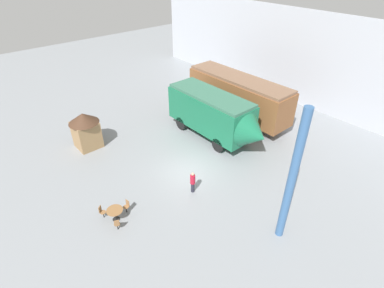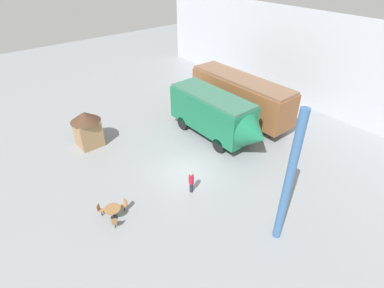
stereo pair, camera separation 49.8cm
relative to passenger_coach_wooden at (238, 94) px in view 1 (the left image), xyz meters
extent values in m
plane|color=gray|center=(3.25, -8.84, -2.37)|extent=(80.00, 80.00, 0.00)
cube|color=#B2B7C1|center=(3.25, 7.07, 2.13)|extent=(44.00, 0.15, 9.00)
cube|color=brown|center=(0.00, 0.00, -0.10)|extent=(10.37, 2.76, 2.96)
cube|color=brown|center=(0.00, 0.00, 1.50)|extent=(10.16, 2.54, 0.24)
cylinder|color=black|center=(3.11, -1.32, -1.76)|extent=(1.22, 0.12, 1.22)
cylinder|color=black|center=(3.11, 1.32, -1.76)|extent=(1.22, 0.12, 1.22)
cylinder|color=black|center=(-3.11, -1.32, -1.76)|extent=(1.22, 0.12, 1.22)
cylinder|color=black|center=(-3.11, 1.32, -1.76)|extent=(1.22, 0.12, 1.22)
cube|color=#196B47|center=(0.61, -4.11, -0.20)|extent=(7.70, 2.79, 2.80)
cone|color=#196B47|center=(5.32, -4.11, -0.20)|extent=(1.73, 2.65, 2.65)
cube|color=#366B54|center=(0.61, -4.11, 1.32)|extent=(7.54, 2.57, 0.24)
cylinder|color=black|center=(2.92, -5.45, -1.78)|extent=(1.18, 0.12, 1.18)
cylinder|color=black|center=(2.92, -2.77, -1.78)|extent=(1.18, 0.12, 1.18)
cylinder|color=black|center=(-1.70, -5.45, -1.78)|extent=(1.18, 0.12, 1.18)
cylinder|color=black|center=(-1.70, -2.77, -1.78)|extent=(1.18, 0.12, 1.18)
cylinder|color=black|center=(3.98, -15.03, -2.36)|extent=(0.44, 0.44, 0.02)
cylinder|color=black|center=(3.98, -15.03, -1.98)|extent=(0.08, 0.08, 0.72)
cylinder|color=olive|center=(3.98, -15.03, -1.61)|extent=(0.97, 0.97, 0.03)
cylinder|color=black|center=(4.71, -15.33, -2.16)|extent=(0.06, 0.06, 0.42)
cylinder|color=olive|center=(4.71, -15.33, -1.93)|extent=(0.36, 0.36, 0.03)
cube|color=olive|center=(4.85, -15.38, -1.71)|extent=(0.15, 0.28, 0.42)
cylinder|color=black|center=(3.87, -14.25, -2.16)|extent=(0.06, 0.06, 0.42)
cylinder|color=olive|center=(3.87, -14.25, -1.93)|extent=(0.36, 0.36, 0.03)
cube|color=olive|center=(3.85, -14.10, -1.71)|extent=(0.29, 0.08, 0.42)
cylinder|color=black|center=(3.36, -15.52, -2.16)|extent=(0.06, 0.06, 0.42)
cylinder|color=olive|center=(3.36, -15.52, -1.93)|extent=(0.36, 0.36, 0.03)
cube|color=olive|center=(3.24, -15.61, -1.71)|extent=(0.21, 0.25, 0.42)
cylinder|color=#262633|center=(5.13, -9.97, -2.00)|extent=(0.24, 0.24, 0.73)
cylinder|color=#B2192D|center=(5.13, -9.97, -1.31)|extent=(0.34, 0.34, 0.65)
sphere|color=tan|center=(5.13, -9.97, -0.89)|extent=(0.21, 0.21, 0.21)
cube|color=#99754C|center=(-4.50, -12.80, -1.27)|extent=(1.80, 1.80, 2.20)
cone|color=#472D1E|center=(-4.50, -12.80, 0.23)|extent=(2.34, 2.34, 0.80)
cylinder|color=#386093|center=(10.99, -8.55, 1.63)|extent=(0.44, 0.44, 8.00)
camera|label=1|loc=(16.35, -19.76, 11.30)|focal=28.00mm
camera|label=2|loc=(16.67, -19.38, 11.30)|focal=28.00mm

